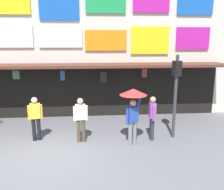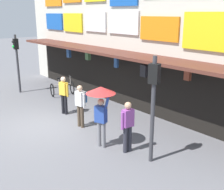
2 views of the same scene
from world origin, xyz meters
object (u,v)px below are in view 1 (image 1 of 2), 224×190
(pedestrian_in_blue, at_px, (152,116))
(pedestrian_in_green, at_px, (35,116))
(pedestrian_in_purple, at_px, (81,116))
(traffic_light_far, at_px, (176,83))
(pedestrian_with_umbrella, at_px, (133,101))

(pedestrian_in_blue, bearing_deg, pedestrian_in_green, 176.52)
(pedestrian_in_purple, bearing_deg, pedestrian_in_green, 171.64)
(traffic_light_far, xyz_separation_m, pedestrian_with_umbrella, (-1.71, -0.57, -0.50))
(pedestrian_in_purple, distance_m, pedestrian_in_green, 1.70)
(pedestrian_in_green, bearing_deg, pedestrian_in_purple, -8.36)
(pedestrian_in_blue, bearing_deg, pedestrian_in_purple, 179.61)
(traffic_light_far, height_order, pedestrian_with_umbrella, traffic_light_far)
(pedestrian_in_purple, xyz_separation_m, pedestrian_in_green, (-1.68, 0.25, -0.04))
(pedestrian_in_green, bearing_deg, pedestrian_with_umbrella, -11.08)
(traffic_light_far, xyz_separation_m, pedestrian_in_green, (-5.25, 0.12, -1.19))
(pedestrian_in_purple, distance_m, pedestrian_in_blue, 2.68)
(pedestrian_in_green, xyz_separation_m, pedestrian_in_blue, (4.36, -0.27, 0.00))
(traffic_light_far, bearing_deg, pedestrian_in_blue, -170.71)
(pedestrian_with_umbrella, bearing_deg, traffic_light_far, 18.60)
(traffic_light_far, bearing_deg, pedestrian_with_umbrella, -161.40)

